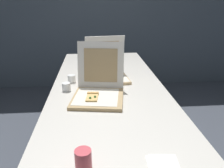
# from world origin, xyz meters

# --- Properties ---
(wall_back) EXTENTS (10.00, 0.10, 2.60)m
(wall_back) POSITION_xyz_m (0.00, 2.57, 1.30)
(wall_back) COLOR #4C5660
(wall_back) RESTS_ON ground
(table) EXTENTS (0.86, 2.12, 0.76)m
(table) POSITION_xyz_m (0.00, 0.58, 0.71)
(table) COLOR beige
(table) RESTS_ON ground
(pizza_box_front) EXTENTS (0.39, 0.44, 0.35)m
(pizza_box_front) POSITION_xyz_m (-0.08, 0.33, 0.81)
(pizza_box_front) COLOR tan
(pizza_box_front) RESTS_ON table
(pizza_box_middle) EXTENTS (0.37, 0.38, 0.35)m
(pizza_box_middle) POSITION_xyz_m (-0.00, 0.72, 0.81)
(pizza_box_middle) COLOR tan
(pizza_box_middle) RESTS_ON table
(cup_white_mid) EXTENTS (0.06, 0.06, 0.06)m
(cup_white_mid) POSITION_xyz_m (-0.29, 0.65, 0.79)
(cup_white_mid) COLOR white
(cup_white_mid) RESTS_ON table
(cup_white_near_center) EXTENTS (0.06, 0.06, 0.06)m
(cup_white_near_center) POSITION_xyz_m (-0.32, 0.47, 0.79)
(cup_white_near_center) COLOR white
(cup_white_near_center) RESTS_ON table
(cup_white_far) EXTENTS (0.06, 0.06, 0.06)m
(cup_white_far) POSITION_xyz_m (-0.18, 0.95, 0.79)
(cup_white_far) COLOR white
(cup_white_far) RESTS_ON table
(cup_printed_front) EXTENTS (0.07, 0.07, 0.09)m
(cup_printed_front) POSITION_xyz_m (-0.16, -0.36, 0.80)
(cup_printed_front) COLOR #D14C56
(cup_printed_front) RESTS_ON table
(napkin_pile) EXTENTS (0.14, 0.13, 0.01)m
(napkin_pile) POSITION_xyz_m (0.17, -0.37, 0.76)
(napkin_pile) COLOR white
(napkin_pile) RESTS_ON table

